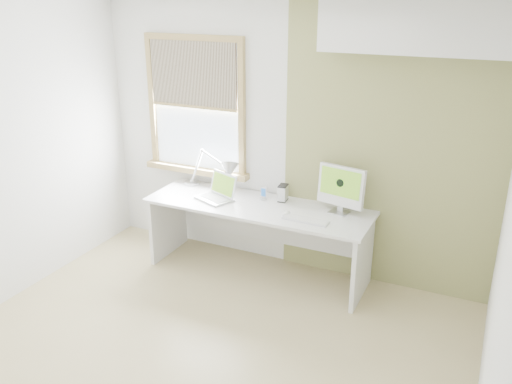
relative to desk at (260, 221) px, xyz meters
The scene contains 12 objects.
room 1.64m from the desk, 84.58° to the right, with size 4.04×3.54×2.64m.
accent_wall 1.40m from the desk, 14.66° to the left, with size 2.00×0.02×2.60m, color #909B59.
soffit 2.30m from the desk, ahead, with size 1.60×0.40×0.42m, color white.
window 1.36m from the desk, 162.55° to the left, with size 1.20×0.14×1.42m.
desk is the anchor object (origin of this frame).
desk_lamp 0.65m from the desk, 164.82° to the left, with size 0.71×0.30×0.41m.
laptop 0.51m from the desk, behind, with size 0.43×0.39×0.25m.
phone_dock 0.25m from the desk, 96.24° to the left, with size 0.08×0.08×0.13m.
external_drive 0.36m from the desk, 40.96° to the left, with size 0.09×0.13×0.16m.
imac 0.89m from the desk, ahead, with size 0.46×0.19×0.45m.
keyboard 0.62m from the desk, 21.96° to the right, with size 0.43×0.14×0.02m.
mouse 0.43m from the desk, 26.38° to the right, with size 0.06×0.10×0.03m, color white.
Camera 1 is at (1.88, -2.94, 2.67)m, focal length 37.67 mm.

